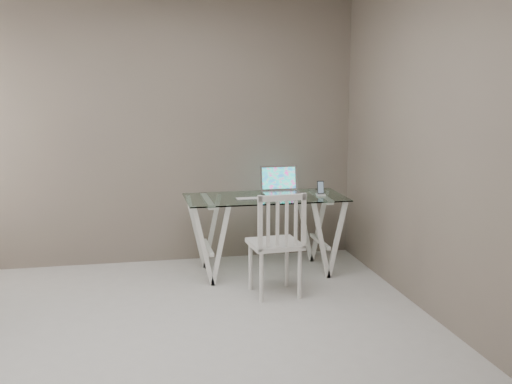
# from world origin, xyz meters

# --- Properties ---
(room) EXTENTS (4.50, 4.52, 2.71)m
(room) POSITION_xyz_m (-0.06, 0.02, 1.72)
(room) COLOR #B4B1AD
(room) RESTS_ON ground
(desk) EXTENTS (1.50, 0.70, 0.75)m
(desk) POSITION_xyz_m (0.96, 1.63, 0.38)
(desk) COLOR silver
(desk) RESTS_ON ground
(chair) EXTENTS (0.45, 0.45, 0.92)m
(chair) POSITION_xyz_m (0.92, 0.93, 0.51)
(chair) COLOR silver
(chair) RESTS_ON ground
(laptop) EXTENTS (0.37, 0.30, 0.26)m
(laptop) POSITION_xyz_m (1.15, 1.77, 0.81)
(laptop) COLOR #BABABE
(laptop) RESTS_ON desk
(keyboard) EXTENTS (0.26, 0.11, 0.01)m
(keyboard) POSITION_xyz_m (0.80, 1.55, 0.75)
(keyboard) COLOR silver
(keyboard) RESTS_ON desk
(mouse) EXTENTS (0.12, 0.07, 0.04)m
(mouse) POSITION_xyz_m (0.97, 1.41, 0.76)
(mouse) COLOR white
(mouse) RESTS_ON desk
(phone_dock) EXTENTS (0.08, 0.08, 0.14)m
(phone_dock) POSITION_xyz_m (1.50, 1.58, 0.78)
(phone_dock) COLOR white
(phone_dock) RESTS_ON desk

